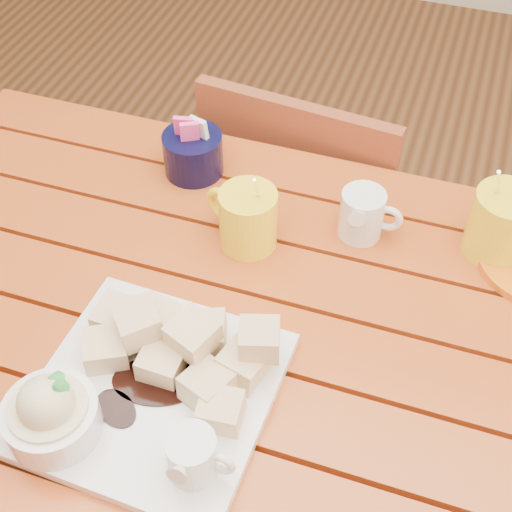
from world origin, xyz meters
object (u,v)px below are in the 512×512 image
(dessert_plate, at_px, (137,388))
(chair_far, at_px, (307,217))
(coffee_mug_left, at_px, (247,217))
(table, at_px, (223,363))
(coffee_mug_right, at_px, (504,224))

(dessert_plate, bearing_deg, chair_far, 86.72)
(chair_far, bearing_deg, coffee_mug_left, 95.06)
(table, relative_size, chair_far, 1.47)
(coffee_mug_right, relative_size, chair_far, 0.20)
(table, bearing_deg, coffee_mug_left, 95.48)
(coffee_mug_right, xyz_separation_m, chair_far, (-0.36, 0.27, -0.35))
(table, xyz_separation_m, chair_far, (-0.01, 0.54, -0.18))
(chair_far, bearing_deg, coffee_mug_right, 148.59)
(coffee_mug_right, bearing_deg, chair_far, 142.67)
(coffee_mug_right, bearing_deg, table, -143.53)
(coffee_mug_left, relative_size, coffee_mug_right, 0.90)
(dessert_plate, height_order, coffee_mug_left, coffee_mug_left)
(table, height_order, dessert_plate, dessert_plate)
(coffee_mug_left, distance_m, chair_far, 0.51)
(dessert_plate, relative_size, coffee_mug_right, 1.87)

